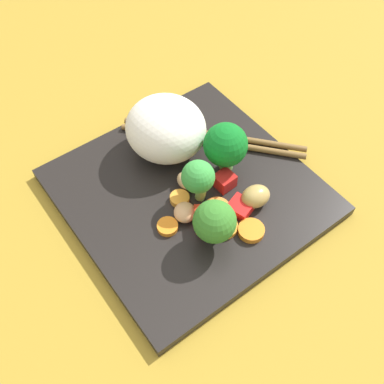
% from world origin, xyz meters
% --- Properties ---
extents(ground_plane, '(1.10, 1.10, 0.02)m').
position_xyz_m(ground_plane, '(0.00, 0.00, -0.01)').
color(ground_plane, olive).
extents(square_plate, '(0.28, 0.28, 0.01)m').
position_xyz_m(square_plate, '(0.00, 0.00, 0.01)').
color(square_plate, black).
rests_on(square_plate, ground_plane).
extents(rice_mound, '(0.13, 0.12, 0.07)m').
position_xyz_m(rice_mound, '(0.07, -0.01, 0.05)').
color(rice_mound, white).
rests_on(rice_mound, square_plate).
extents(broccoli_floret_0, '(0.04, 0.04, 0.06)m').
position_xyz_m(broccoli_floret_0, '(-0.02, -0.00, 0.05)').
color(broccoli_floret_0, '#78B954').
rests_on(broccoli_floret_0, square_plate).
extents(broccoli_floret_1, '(0.05, 0.05, 0.07)m').
position_xyz_m(broccoli_floret_1, '(-0.00, -0.05, 0.05)').
color(broccoli_floret_1, '#72BC56').
rests_on(broccoli_floret_1, square_plate).
extents(broccoli_floret_2, '(0.05, 0.05, 0.06)m').
position_xyz_m(broccoli_floret_2, '(-0.07, 0.02, 0.05)').
color(broccoli_floret_2, '#57974C').
rests_on(broccoli_floret_2, square_plate).
extents(carrot_slice_0, '(0.04, 0.04, 0.01)m').
position_xyz_m(carrot_slice_0, '(-0.09, -0.02, 0.02)').
color(carrot_slice_0, orange).
rests_on(carrot_slice_0, square_plate).
extents(carrot_slice_1, '(0.04, 0.04, 0.01)m').
position_xyz_m(carrot_slice_1, '(0.01, -0.02, 0.02)').
color(carrot_slice_1, orange).
rests_on(carrot_slice_1, square_plate).
extents(carrot_slice_2, '(0.04, 0.04, 0.01)m').
position_xyz_m(carrot_slice_2, '(-0.07, -0.00, 0.02)').
color(carrot_slice_2, orange).
rests_on(carrot_slice_2, square_plate).
extents(carrot_slice_3, '(0.04, 0.04, 0.00)m').
position_xyz_m(carrot_slice_3, '(-0.04, -0.01, 0.01)').
color(carrot_slice_3, orange).
rests_on(carrot_slice_3, square_plate).
extents(carrot_slice_4, '(0.03, 0.03, 0.01)m').
position_xyz_m(carrot_slice_4, '(-0.01, 0.02, 0.02)').
color(carrot_slice_4, orange).
rests_on(carrot_slice_4, square_plate).
extents(carrot_slice_5, '(0.03, 0.03, 0.01)m').
position_xyz_m(carrot_slice_5, '(-0.03, 0.05, 0.02)').
color(carrot_slice_5, orange).
rests_on(carrot_slice_5, square_plate).
extents(pepper_chunk_0, '(0.03, 0.03, 0.01)m').
position_xyz_m(pepper_chunk_0, '(-0.06, -0.03, 0.02)').
color(pepper_chunk_0, red).
rests_on(pepper_chunk_0, square_plate).
extents(pepper_chunk_1, '(0.04, 0.04, 0.02)m').
position_xyz_m(pepper_chunk_1, '(-0.05, 0.01, 0.02)').
color(pepper_chunk_1, red).
rests_on(pepper_chunk_1, square_plate).
extents(pepper_chunk_2, '(0.02, 0.02, 0.02)m').
position_xyz_m(pepper_chunk_2, '(-0.02, -0.04, 0.02)').
color(pepper_chunk_2, red).
rests_on(pepper_chunk_2, square_plate).
extents(chicken_piece_0, '(0.04, 0.03, 0.02)m').
position_xyz_m(chicken_piece_0, '(-0.03, 0.03, 0.02)').
color(chicken_piece_0, tan).
rests_on(chicken_piece_0, square_plate).
extents(chicken_piece_1, '(0.03, 0.02, 0.02)m').
position_xyz_m(chicken_piece_1, '(0.01, 0.00, 0.02)').
color(chicken_piece_1, tan).
rests_on(chicken_piece_1, square_plate).
extents(chicken_piece_2, '(0.03, 0.04, 0.02)m').
position_xyz_m(chicken_piece_2, '(-0.06, -0.05, 0.02)').
color(chicken_piece_2, tan).
rests_on(chicken_piece_2, square_plate).
extents(chopstick_pair, '(0.19, 0.17, 0.01)m').
position_xyz_m(chopstick_pair, '(0.05, -0.07, 0.02)').
color(chopstick_pair, brown).
rests_on(chopstick_pair, square_plate).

